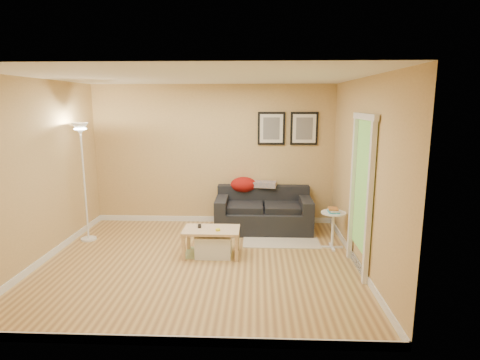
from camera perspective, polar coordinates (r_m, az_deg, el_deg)
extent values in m
plane|color=tan|center=(5.85, -5.86, -11.74)|extent=(4.50, 4.50, 0.00)
plane|color=white|center=(5.40, -6.42, 14.60)|extent=(4.50, 4.50, 0.00)
plane|color=tan|center=(7.44, -3.88, 3.63)|extent=(4.50, 0.00, 4.50)
plane|color=tan|center=(3.56, -10.85, -4.82)|extent=(4.50, 0.00, 4.50)
plane|color=tan|center=(6.22, -27.09, 0.96)|extent=(0.00, 4.00, 4.00)
plane|color=tan|center=(5.61, 17.26, 0.69)|extent=(0.00, 4.00, 4.00)
cube|color=white|center=(7.69, -3.76, -5.65)|extent=(4.50, 0.02, 0.10)
cube|color=white|center=(4.09, -10.13, -21.88)|extent=(4.50, 0.02, 0.10)
cube|color=white|center=(6.53, -26.04, -9.90)|extent=(0.02, 4.00, 0.10)
cube|color=white|center=(5.95, 16.46, -11.23)|extent=(0.02, 4.00, 0.10)
cube|color=beige|center=(6.75, 5.90, -8.51)|extent=(1.25, 0.85, 0.01)
cube|color=#668C4C|center=(6.15, -4.62, -10.46)|extent=(0.70, 0.50, 0.01)
cube|color=black|center=(6.05, -5.87, -6.63)|extent=(0.07, 0.17, 0.02)
cylinder|color=yellow|center=(5.84, -3.22, -7.20)|extent=(0.07, 0.07, 0.03)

